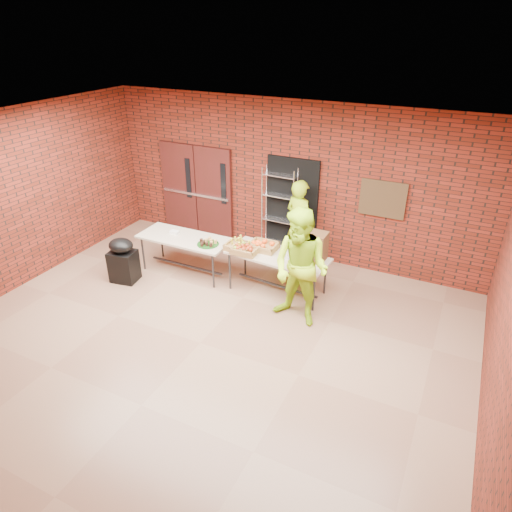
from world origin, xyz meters
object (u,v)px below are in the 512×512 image
Objects in this scene: table_left at (185,240)px; coffee_dispenser at (315,246)px; table_right at (278,258)px; volunteer_man at (301,268)px; covered_grill at (123,260)px; volunteer_woman at (299,224)px; wire_rack at (279,213)px.

coffee_dispenser is at bearing 5.09° from table_left.
volunteer_man reaches higher than table_right.
covered_grill is at bearing -136.97° from table_left.
coffee_dispenser is 0.57× the size of covered_grill.
table_left is at bearing -174.53° from coffee_dispenser.
table_right is 2.16× the size of covered_grill.
table_left is 0.92× the size of volunteer_man.
volunteer_woman is (2.76, 2.06, 0.46)m from covered_grill.
wire_rack is 2.43m from volunteer_man.
volunteer_woman is 0.91× the size of volunteer_man.
covered_grill is (-2.22, -2.31, -0.52)m from wire_rack.
table_left is 1.93m from table_right.
covered_grill is at bearing -157.08° from table_right.
covered_grill is at bearing -165.51° from volunteer_man.
volunteer_man is (0.73, -1.81, 0.09)m from volunteer_woman.
volunteer_man reaches higher than coffee_dispenser.
volunteer_woman reaches higher than coffee_dispenser.
table_right is 2.96m from covered_grill.
covered_grill is (-3.44, -1.07, -0.57)m from coffee_dispenser.
volunteer_man reaches higher than wire_rack.
table_right is at bearing 9.06° from covered_grill.
table_right is 3.76× the size of coffee_dispenser.
table_left is 2.27m from volunteer_woman.
covered_grill is (-2.80, -0.93, -0.25)m from table_right.
volunteer_man is (2.63, -0.57, 0.31)m from table_left.
coffee_dispenser is 0.25× the size of volunteer_man.
wire_rack is at bearing 36.92° from covered_grill.
coffee_dispenser is 1.20m from volunteer_woman.
coffee_dispenser is at bearing -43.74° from wire_rack.
volunteer_woman reaches higher than covered_grill.
volunteer_woman is (0.55, -0.25, -0.05)m from wire_rack.
covered_grill is 0.49× the size of volunteer_woman.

